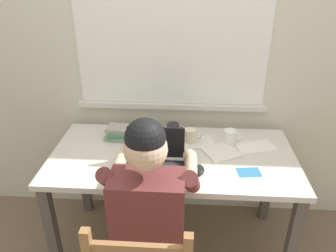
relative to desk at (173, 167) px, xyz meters
The scene contains 14 objects.
ground_plane 0.66m from the desk, ahead, with size 8.00×8.00×0.00m, color brown.
back_wall 0.78m from the desk, 90.08° to the left, with size 6.00×0.08×2.60m.
desk is the anchor object (origin of this frame).
seated_person 0.45m from the desk, 101.21° to the right, with size 0.50×0.60×1.26m.
laptop 0.24m from the desk, 120.89° to the right, with size 0.33×0.27×0.23m.
computer_mouse 0.27m from the desk, 49.35° to the right, with size 0.06×0.10×0.03m, color black.
coffee_mug_white 0.42m from the desk, 23.24° to the left, with size 0.12×0.08×0.10m.
coffee_mug_dark 0.26m from the desk, 92.48° to the left, with size 0.12×0.08×0.10m.
coffee_mug_spare 0.23m from the desk, 53.74° to the left, with size 0.11×0.07×0.10m.
book_stack_main 0.42m from the desk, 152.76° to the left, with size 0.22×0.16×0.08m.
paper_pile_near_laptop 0.32m from the desk, ahead, with size 0.19×0.19×0.01m, color silver.
paper_pile_back_corner 0.22m from the desk, 45.11° to the left, with size 0.24×0.15×0.01m, color silver.
paper_pile_side 0.55m from the desk, 13.06° to the left, with size 0.24×0.14×0.01m, color white.
landscape_photo_print 0.48m from the desk, 20.59° to the right, with size 0.13×0.09×0.00m, color teal.
Camera 1 is at (0.09, -1.74, 1.84)m, focal length 35.53 mm.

